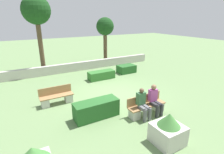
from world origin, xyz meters
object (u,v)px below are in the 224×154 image
(planter_corner_left, at_px, (168,130))
(tree_center_left, at_px, (105,28))
(bench_front, at_px, (146,107))
(person_seated_woman, at_px, (155,98))
(tree_leftmost, at_px, (36,12))
(person_seated_man, at_px, (143,102))
(bench_left_side, at_px, (57,98))

(planter_corner_left, xyz_separation_m, tree_center_left, (3.45, 11.13, 2.67))
(bench_front, distance_m, tree_center_left, 10.11)
(person_seated_woman, distance_m, tree_leftmost, 10.21)
(person_seated_woman, bearing_deg, planter_corner_left, -119.09)
(bench_front, bearing_deg, person_seated_man, -158.05)
(bench_front, xyz_separation_m, person_seated_man, (-0.35, -0.14, 0.40))
(tree_leftmost, bearing_deg, tree_center_left, 4.67)
(planter_corner_left, bearing_deg, person_seated_woman, 60.91)
(tree_leftmost, bearing_deg, bench_left_side, -93.39)
(tree_leftmost, distance_m, tree_center_left, 5.86)
(person_seated_man, distance_m, person_seated_woman, 0.67)
(planter_corner_left, bearing_deg, person_seated_man, 80.59)
(bench_left_side, distance_m, person_seated_woman, 4.73)
(person_seated_man, xyz_separation_m, planter_corner_left, (-0.28, -1.70, -0.21))
(bench_left_side, bearing_deg, tree_leftmost, 85.88)
(tree_center_left, bearing_deg, planter_corner_left, -107.20)
(person_seated_woman, xyz_separation_m, tree_center_left, (2.50, 9.42, 2.43))
(person_seated_man, relative_size, person_seated_woman, 0.97)
(bench_left_side, distance_m, tree_center_left, 9.20)
(bench_front, relative_size, planter_corner_left, 1.60)
(person_seated_man, xyz_separation_m, tree_leftmost, (-2.53, 8.96, 3.73))
(tree_leftmost, xyz_separation_m, tree_center_left, (5.70, 0.47, -1.27))
(bench_front, distance_m, tree_leftmost, 10.16)
(bench_left_side, bearing_deg, person_seated_woman, -41.85)
(bench_front, bearing_deg, person_seated_woman, -23.22)
(bench_front, bearing_deg, tree_leftmost, 108.11)
(bench_left_side, height_order, person_seated_woman, person_seated_woman)
(person_seated_man, xyz_separation_m, tree_center_left, (3.16, 9.43, 2.46))
(person_seated_man, distance_m, planter_corner_left, 1.74)
(bench_left_side, relative_size, tree_leftmost, 0.29)
(bench_front, distance_m, person_seated_man, 0.55)
(bench_left_side, relative_size, person_seated_man, 1.22)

